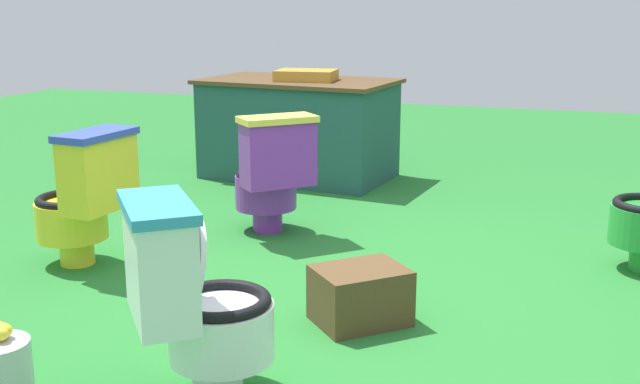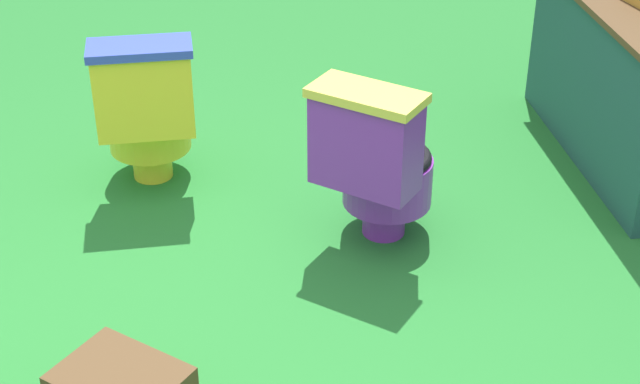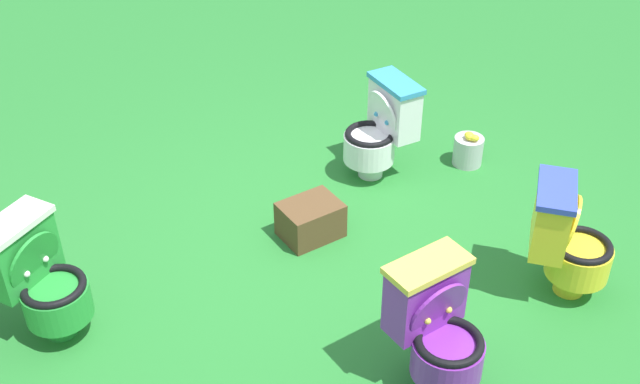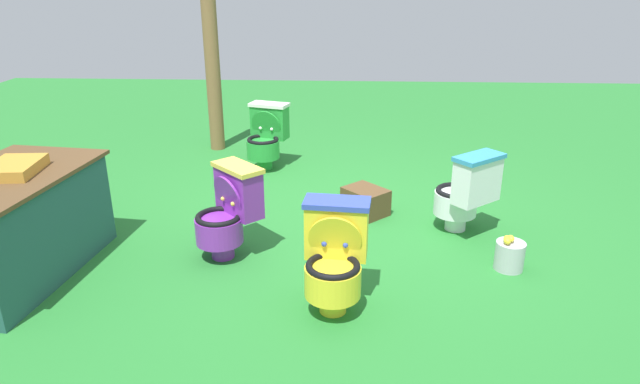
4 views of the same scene
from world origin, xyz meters
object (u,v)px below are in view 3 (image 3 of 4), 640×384
object	(u,v)px
toilet_yellow	(566,240)
lemon_bucket	(468,150)
small_crate	(310,220)
toilet_purple	(437,327)
toilet_green	(40,278)
toilet_white	(381,128)

from	to	relation	value
toilet_yellow	lemon_bucket	world-z (taller)	toilet_yellow
toilet_yellow	lemon_bucket	bearing A→B (deg)	-151.32
toilet_yellow	small_crate	world-z (taller)	toilet_yellow
toilet_purple	toilet_green	bearing A→B (deg)	-44.42
toilet_green	lemon_bucket	bearing A→B (deg)	150.33
toilet_yellow	small_crate	xyz separation A→B (m)	(1.56, -0.25, -0.25)
small_crate	toilet_white	bearing A→B (deg)	-113.30
toilet_yellow	toilet_green	xyz separation A→B (m)	(2.86, 0.85, 0.00)
toilet_green	small_crate	xyz separation A→B (m)	(-1.29, -1.10, -0.25)
toilet_yellow	toilet_green	size ratio (longest dim) A/B	1.00
toilet_purple	toilet_yellow	world-z (taller)	same
toilet_purple	toilet_white	distance (m)	1.99
toilet_purple	small_crate	distance (m)	1.42
toilet_white	lemon_bucket	size ratio (longest dim) A/B	2.63
toilet_white	lemon_bucket	world-z (taller)	toilet_white
toilet_white	toilet_yellow	distance (m)	1.62
toilet_purple	small_crate	xyz separation A→B (m)	(0.86, -1.10, -0.25)
toilet_purple	toilet_yellow	xyz separation A→B (m)	(-0.70, -0.85, 0.00)
toilet_purple	toilet_yellow	size ratio (longest dim) A/B	1.00
toilet_green	toilet_white	bearing A→B (deg)	156.40
lemon_bucket	small_crate	bearing A→B (deg)	46.87
toilet_purple	toilet_yellow	bearing A→B (deg)	-174.09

